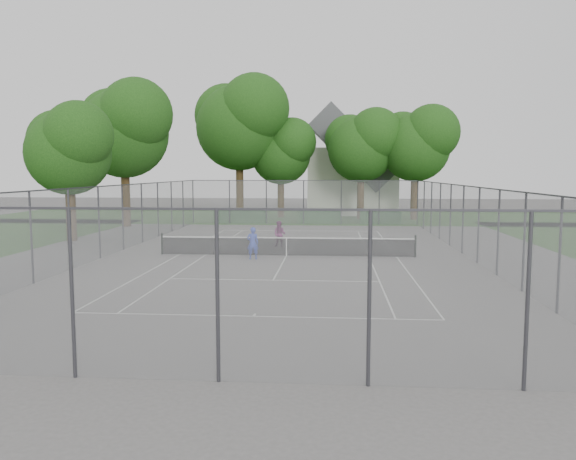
# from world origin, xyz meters

# --- Properties ---
(ground) EXTENTS (120.00, 120.00, 0.00)m
(ground) POSITION_xyz_m (0.00, 0.00, 0.00)
(ground) COLOR #5E5B5A
(ground) RESTS_ON ground
(grass_far) EXTENTS (60.00, 20.00, 0.00)m
(grass_far) POSITION_xyz_m (0.00, 26.00, 0.00)
(grass_far) COLOR #204814
(grass_far) RESTS_ON ground
(court_markings) EXTENTS (11.03, 23.83, 0.01)m
(court_markings) POSITION_xyz_m (0.00, 0.00, 0.01)
(court_markings) COLOR silver
(court_markings) RESTS_ON ground
(tennis_net) EXTENTS (12.87, 0.10, 1.10)m
(tennis_net) POSITION_xyz_m (0.00, 0.00, 0.51)
(tennis_net) COLOR black
(tennis_net) RESTS_ON ground
(perimeter_fence) EXTENTS (18.08, 34.08, 3.52)m
(perimeter_fence) POSITION_xyz_m (0.00, 0.00, 1.81)
(perimeter_fence) COLOR #38383D
(perimeter_fence) RESTS_ON ground
(tree_far_left) EXTENTS (8.93, 8.15, 12.83)m
(tree_far_left) POSITION_xyz_m (-6.06, 23.06, 8.82)
(tree_far_left) COLOR #3A2715
(tree_far_left) RESTS_ON ground
(tree_far_midleft) EXTENTS (6.29, 5.74, 9.04)m
(tree_far_midleft) POSITION_xyz_m (-2.37, 23.75, 6.21)
(tree_far_midleft) COLOR #3A2715
(tree_far_midleft) RESTS_ON ground
(tree_far_midright) EXTENTS (6.77, 6.18, 9.73)m
(tree_far_midright) POSITION_xyz_m (4.90, 22.47, 6.69)
(tree_far_midright) COLOR #3A2715
(tree_far_midright) RESTS_ON ground
(tree_far_right) EXTENTS (6.90, 6.30, 9.92)m
(tree_far_right) POSITION_xyz_m (9.55, 22.09, 6.82)
(tree_far_right) COLOR #3A2715
(tree_far_right) RESTS_ON ground
(tree_side_back) EXTENTS (7.73, 7.06, 11.12)m
(tree_side_back) POSITION_xyz_m (-13.46, 14.15, 7.64)
(tree_side_back) COLOR #3A2715
(tree_side_back) RESTS_ON ground
(tree_side_front) EXTENTS (5.82, 5.31, 8.37)m
(tree_side_front) POSITION_xyz_m (-13.56, 5.13, 5.74)
(tree_side_front) COLOR #3A2715
(tree_side_front) RESTS_ON ground
(hedge_left) EXTENTS (4.21, 1.26, 1.05)m
(hedge_left) POSITION_xyz_m (-5.20, 17.82, 0.53)
(hedge_left) COLOR #174A18
(hedge_left) RESTS_ON ground
(hedge_mid) EXTENTS (3.48, 0.99, 1.09)m
(hedge_mid) POSITION_xyz_m (1.31, 18.15, 0.55)
(hedge_mid) COLOR #174A18
(hedge_mid) RESTS_ON ground
(hedge_right) EXTENTS (3.24, 1.19, 0.97)m
(hedge_right) POSITION_xyz_m (6.17, 17.77, 0.49)
(hedge_right) COLOR #174A18
(hedge_right) RESTS_ON ground
(house) EXTENTS (8.61, 6.67, 10.72)m
(house) POSITION_xyz_m (4.25, 28.65, 4.31)
(house) COLOR silver
(house) RESTS_ON ground
(girl_player) EXTENTS (0.63, 0.48, 1.56)m
(girl_player) POSITION_xyz_m (-1.54, -1.20, 0.78)
(girl_player) COLOR #2E40AF
(girl_player) RESTS_ON ground
(woman_player) EXTENTS (0.83, 0.72, 1.46)m
(woman_player) POSITION_xyz_m (-0.65, 3.22, 0.73)
(woman_player) COLOR #73265E
(woman_player) RESTS_ON ground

